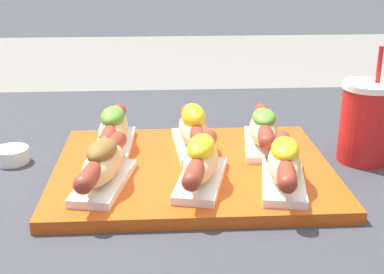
% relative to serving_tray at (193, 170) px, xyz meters
% --- Properties ---
extents(serving_tray, '(0.44, 0.36, 0.02)m').
position_rel_serving_tray_xyz_m(serving_tray, '(0.00, 0.00, 0.00)').
color(serving_tray, '#CC4C14').
rests_on(serving_tray, patio_table).
extents(hot_dog_0, '(0.09, 0.20, 0.07)m').
position_rel_serving_tray_xyz_m(hot_dog_0, '(-0.13, -0.07, 0.04)').
color(hot_dog_0, white).
rests_on(hot_dog_0, serving_tray).
extents(hot_dog_1, '(0.09, 0.19, 0.07)m').
position_rel_serving_tray_xyz_m(hot_dog_1, '(0.01, -0.07, 0.04)').
color(hot_dog_1, white).
rests_on(hot_dog_1, serving_tray).
extents(hot_dog_2, '(0.09, 0.20, 0.07)m').
position_rel_serving_tray_xyz_m(hot_dog_2, '(0.13, -0.08, 0.04)').
color(hot_dog_2, white).
rests_on(hot_dog_2, serving_tray).
extents(hot_dog_3, '(0.07, 0.20, 0.07)m').
position_rel_serving_tray_xyz_m(hot_dog_3, '(-0.13, 0.08, 0.04)').
color(hot_dog_3, white).
rests_on(hot_dog_3, serving_tray).
extents(hot_dog_4, '(0.07, 0.20, 0.08)m').
position_rel_serving_tray_xyz_m(hot_dog_4, '(0.01, 0.07, 0.04)').
color(hot_dog_4, white).
rests_on(hot_dog_4, serving_tray).
extents(hot_dog_5, '(0.08, 0.20, 0.07)m').
position_rel_serving_tray_xyz_m(hot_dog_5, '(0.13, 0.07, 0.04)').
color(hot_dog_5, white).
rests_on(hot_dog_5, serving_tray).
extents(sauce_bowl, '(0.06, 0.06, 0.03)m').
position_rel_serving_tray_xyz_m(sauce_bowl, '(-0.31, 0.07, 0.01)').
color(sauce_bowl, white).
rests_on(sauce_bowl, patio_table).
extents(drink_cup, '(0.09, 0.09, 0.20)m').
position_rel_serving_tray_xyz_m(drink_cup, '(0.30, 0.04, 0.06)').
color(drink_cup, red).
rests_on(drink_cup, patio_table).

